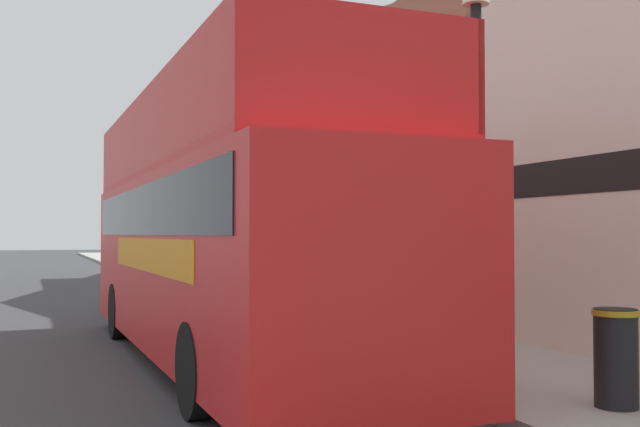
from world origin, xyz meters
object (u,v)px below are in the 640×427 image
at_px(parked_car_ahead_of_bus, 170,285).
at_px(lamp_post_nearest, 476,87).
at_px(litter_bin, 616,355).
at_px(tour_bus, 221,243).
at_px(lamp_post_second, 274,164).

xyz_separation_m(parked_car_ahead_of_bus, lamp_post_nearest, (1.71, -11.02, 3.02)).
bearing_deg(litter_bin, tour_bus, 120.87).
bearing_deg(lamp_post_nearest, tour_bus, 123.20).
bearing_deg(tour_bus, parked_car_ahead_of_bus, 84.97).
relative_size(lamp_post_nearest, lamp_post_second, 1.07).
relative_size(tour_bus, parked_car_ahead_of_bus, 2.34).
bearing_deg(lamp_post_second, tour_bus, -116.73).
xyz_separation_m(tour_bus, lamp_post_nearest, (2.26, -3.46, 1.90)).
bearing_deg(parked_car_ahead_of_bus, litter_bin, -76.92).
relative_size(parked_car_ahead_of_bus, litter_bin, 4.55).
relative_size(lamp_post_second, litter_bin, 4.77).
xyz_separation_m(lamp_post_nearest, lamp_post_second, (0.04, 8.03, -0.22)).
bearing_deg(lamp_post_second, parked_car_ahead_of_bus, 120.35).
distance_m(parked_car_ahead_of_bus, litter_bin, 12.74).
bearing_deg(lamp_post_nearest, lamp_post_second, 89.73).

